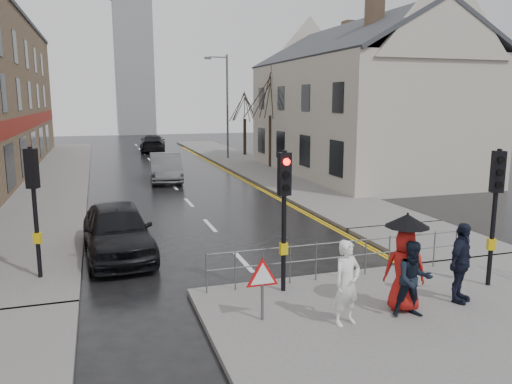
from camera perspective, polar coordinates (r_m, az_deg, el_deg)
ground at (r=12.13m, az=2.56°, el=-12.22°), size 120.00×120.00×0.00m
near_pavement at (r=10.85m, az=25.22°, el=-15.72°), size 10.00×9.00×0.14m
left_pavement at (r=33.91m, az=-21.90°, el=1.89°), size 4.00×44.00×0.14m
right_pavement at (r=37.27m, az=-1.32°, el=3.35°), size 4.00×40.00×0.14m
pavement_bridge_right at (r=17.65m, az=19.32°, el=-5.28°), size 4.00×4.20×0.14m
building_right_cream at (r=32.63m, az=11.69°, el=10.42°), size 9.00×16.40×10.10m
church_tower at (r=72.83m, az=-13.77°, el=13.56°), size 5.00×5.00×18.00m
traffic_signal_near_left at (r=11.66m, az=3.25°, el=-0.52°), size 0.28×0.27×3.40m
traffic_signal_near_right at (r=13.33m, az=25.73°, el=-0.16°), size 0.34×0.33×3.40m
traffic_signal_far_left at (r=13.77m, az=-24.09°, el=0.28°), size 0.34×0.33×3.40m
guard_railing_front at (r=13.11m, az=9.75°, el=-6.62°), size 7.14×0.04×1.00m
warning_sign at (r=10.44m, az=0.74°, el=-9.90°), size 0.80×0.07×1.35m
street_lamp at (r=39.70m, az=-3.55°, el=10.47°), size 1.83×0.25×8.00m
tree_near at (r=34.44m, az=1.70°, el=11.21°), size 2.40×2.40×6.58m
tree_far at (r=42.21m, az=-1.31°, el=10.10°), size 2.40×2.40×5.64m
pedestrian_a at (r=10.45m, az=10.35°, el=-10.17°), size 0.73×0.57×1.77m
pedestrian_b at (r=11.14m, az=17.57°, el=-9.51°), size 0.92×0.79×1.65m
pedestrian_with_umbrella at (r=11.33m, az=16.69°, el=-7.40°), size 1.05×0.96×2.15m
pedestrian_d at (r=12.26m, az=22.36°, el=-7.49°), size 1.16×0.94×1.84m
car_parked at (r=15.64m, az=-15.58°, el=-4.23°), size 2.19×4.88×1.63m
car_mid at (r=29.64m, az=-10.29°, el=2.80°), size 2.13×5.09×1.63m
car_far at (r=46.88m, az=-11.70°, el=5.47°), size 2.86×5.61×1.56m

